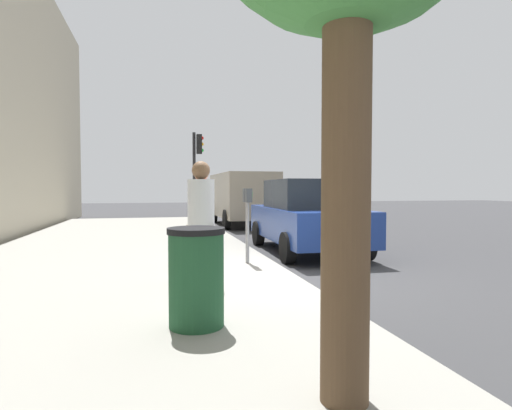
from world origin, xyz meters
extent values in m
plane|color=#38383A|center=(0.00, 0.00, 0.00)|extent=(80.00, 80.00, 0.00)
cube|color=gray|center=(0.00, 3.00, 0.07)|extent=(28.00, 6.00, 0.15)
cylinder|color=gray|center=(0.89, 0.53, 0.72)|extent=(0.07, 0.07, 1.15)
cube|color=#383D42|center=(0.79, 0.53, 1.43)|extent=(0.16, 0.11, 0.26)
cube|color=#383D42|center=(0.99, 0.53, 1.43)|extent=(0.16, 0.11, 0.26)
cube|color=#268C33|center=(0.79, 0.47, 1.45)|extent=(0.10, 0.01, 0.10)
cube|color=#268C33|center=(0.99, 0.47, 1.45)|extent=(0.10, 0.01, 0.10)
cylinder|color=#726656|center=(0.69, 1.50, 0.58)|extent=(0.15, 0.15, 0.86)
cylinder|color=#726656|center=(0.31, 1.39, 0.58)|extent=(0.15, 0.15, 0.86)
cylinder|color=#D85933|center=(0.50, 1.44, 1.36)|extent=(0.40, 0.40, 0.68)
sphere|color=tan|center=(0.50, 1.44, 1.83)|extent=(0.27, 0.27, 0.27)
cylinder|color=#726656|center=(-0.47, 1.70, 0.58)|extent=(0.15, 0.15, 0.86)
cylinder|color=#726656|center=(-0.75, 1.43, 0.58)|extent=(0.15, 0.15, 0.86)
cylinder|color=silver|center=(-0.61, 1.56, 1.35)|extent=(0.39, 0.39, 0.68)
sphere|color=brown|center=(-0.61, 1.56, 1.83)|extent=(0.27, 0.27, 0.27)
cube|color=navy|center=(2.81, -1.35, 0.71)|extent=(4.45, 1.96, 0.76)
cube|color=black|center=(2.61, -1.34, 1.43)|extent=(2.24, 1.75, 0.68)
cylinder|color=black|center=(4.26, -0.51, 0.33)|extent=(0.67, 0.24, 0.66)
cylinder|color=black|center=(4.21, -2.26, 0.33)|extent=(0.67, 0.24, 0.66)
cylinder|color=black|center=(1.40, -0.44, 0.33)|extent=(0.67, 0.24, 0.66)
cylinder|color=black|center=(1.35, -2.19, 0.33)|extent=(0.67, 0.24, 0.66)
cube|color=gray|center=(10.52, -1.35, 1.28)|extent=(5.21, 2.03, 1.80)
cylinder|color=black|center=(12.21, -0.39, 0.38)|extent=(0.76, 0.22, 0.76)
cylinder|color=black|center=(12.22, -2.29, 0.38)|extent=(0.76, 0.22, 0.76)
cylinder|color=black|center=(8.83, -0.41, 0.38)|extent=(0.76, 0.22, 0.76)
cylinder|color=black|center=(8.84, -2.31, 0.38)|extent=(0.76, 0.22, 0.76)
cylinder|color=brown|center=(-4.31, 1.02, 1.57)|extent=(0.32, 0.32, 2.85)
cylinder|color=black|center=(9.74, 0.72, 1.95)|extent=(0.12, 0.12, 3.60)
cube|color=black|center=(9.74, 0.52, 3.30)|extent=(0.24, 0.20, 0.76)
sphere|color=red|center=(9.74, 0.41, 3.54)|extent=(0.14, 0.14, 0.14)
sphere|color=orange|center=(9.74, 0.41, 3.30)|extent=(0.14, 0.14, 0.14)
sphere|color=green|center=(9.74, 0.41, 3.06)|extent=(0.14, 0.14, 0.14)
cylinder|color=#1E4C2D|center=(-2.55, 1.82, 0.62)|extent=(0.56, 0.56, 0.95)
cylinder|color=black|center=(-2.55, 1.82, 1.13)|extent=(0.59, 0.59, 0.06)
camera|label=1|loc=(-6.81, 2.22, 1.56)|focal=29.36mm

